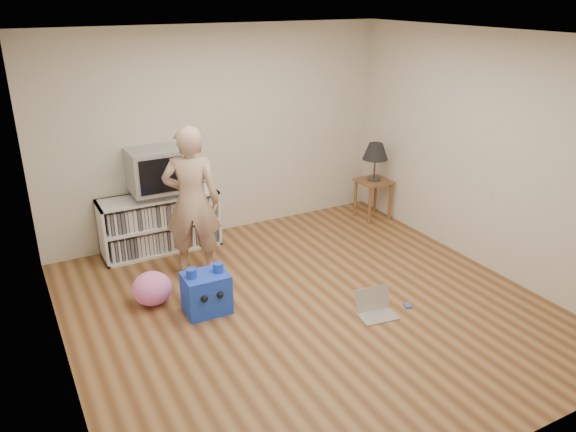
# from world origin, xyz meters

# --- Properties ---
(ground) EXTENTS (4.50, 4.50, 0.00)m
(ground) POSITION_xyz_m (0.00, 0.00, 0.00)
(ground) COLOR brown
(ground) RESTS_ON ground
(walls) EXTENTS (4.52, 4.52, 2.60)m
(walls) POSITION_xyz_m (0.00, 0.00, 1.30)
(walls) COLOR beige
(walls) RESTS_ON ground
(ceiling) EXTENTS (4.50, 4.50, 0.01)m
(ceiling) POSITION_xyz_m (0.00, 0.00, 2.60)
(ceiling) COLOR white
(ceiling) RESTS_ON walls
(media_unit) EXTENTS (1.40, 0.45, 0.70)m
(media_unit) POSITION_xyz_m (-0.89, 2.04, 0.35)
(media_unit) COLOR white
(media_unit) RESTS_ON ground
(dvd_deck) EXTENTS (0.45, 0.35, 0.07)m
(dvd_deck) POSITION_xyz_m (-0.89, 2.02, 0.73)
(dvd_deck) COLOR gray
(dvd_deck) RESTS_ON media_unit
(crt_tv) EXTENTS (0.60, 0.53, 0.50)m
(crt_tv) POSITION_xyz_m (-0.89, 2.02, 1.02)
(crt_tv) COLOR #98989C
(crt_tv) RESTS_ON dvd_deck
(side_table) EXTENTS (0.42, 0.42, 0.55)m
(side_table) POSITION_xyz_m (1.99, 1.65, 0.42)
(side_table) COLOR brown
(side_table) RESTS_ON ground
(table_lamp) EXTENTS (0.34, 0.34, 0.52)m
(table_lamp) POSITION_xyz_m (1.99, 1.65, 0.94)
(table_lamp) COLOR #333333
(table_lamp) RESTS_ON side_table
(person) EXTENTS (0.72, 0.62, 1.68)m
(person) POSITION_xyz_m (-0.72, 1.27, 0.84)
(person) COLOR tan
(person) RESTS_ON ground
(laptop) EXTENTS (0.40, 0.34, 0.25)m
(laptop) POSITION_xyz_m (0.52, -0.41, 0.07)
(laptop) COLOR silver
(laptop) RESTS_ON ground
(playing_cards) EXTENTS (0.09, 0.11, 0.02)m
(playing_cards) POSITION_xyz_m (0.89, -0.46, 0.01)
(playing_cards) COLOR #4352B2
(playing_cards) RESTS_ON ground
(plush_blue) EXTENTS (0.44, 0.39, 0.50)m
(plush_blue) POSITION_xyz_m (-0.91, 0.41, 0.21)
(plush_blue) COLOR blue
(plush_blue) RESTS_ON ground
(plush_pink) EXTENTS (0.48, 0.48, 0.34)m
(plush_pink) POSITION_xyz_m (-1.34, 0.81, 0.17)
(plush_pink) COLOR #FD75CF
(plush_pink) RESTS_ON ground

